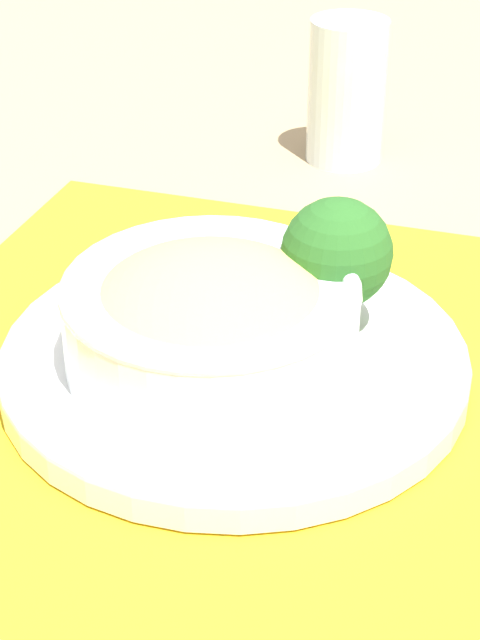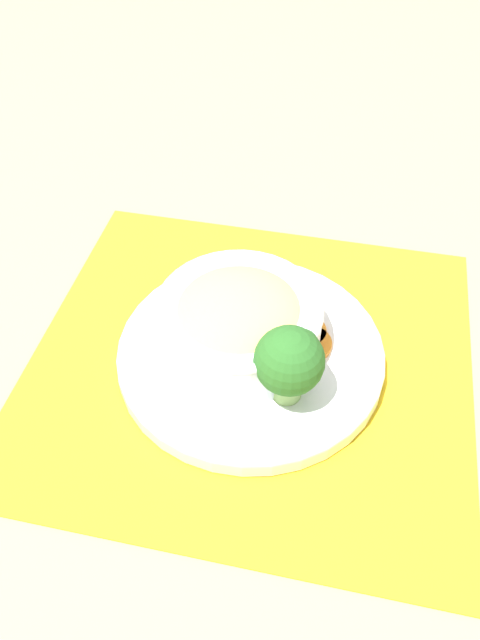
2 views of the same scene
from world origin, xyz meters
The scene contains 8 objects.
ground_plane centered at (0.00, 0.00, 0.00)m, with size 4.00×4.00×0.00m, color tan.
placemat centered at (0.00, 0.00, 0.00)m, with size 0.46×0.49×0.00m.
plate centered at (0.00, 0.00, 0.02)m, with size 0.28×0.28×0.02m.
bowl centered at (-0.01, -0.02, 0.05)m, with size 0.17×0.17×0.07m.
broccoli_floret centered at (0.05, 0.05, 0.07)m, with size 0.07×0.07×0.09m.
carrot_slice_near centered at (-0.02, 0.06, 0.02)m, with size 0.05×0.05×0.01m.
carrot_slice_middle centered at (-0.04, 0.05, 0.02)m, with size 0.05×0.05×0.01m.
carrot_slice_far centered at (-0.05, 0.04, 0.02)m, with size 0.05×0.05×0.01m.
Camera 2 is at (0.41, 0.10, 0.52)m, focal length 35.00 mm.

